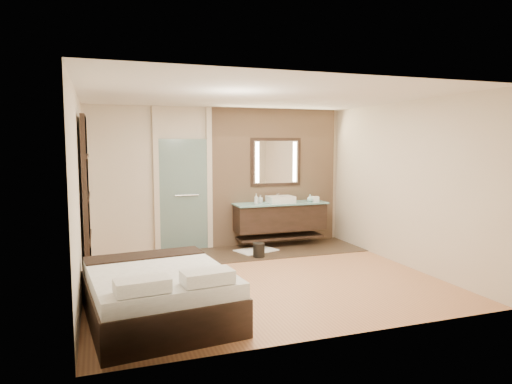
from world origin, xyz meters
name	(u,v)px	position (x,y,z in m)	size (l,w,h in m)	color
floor	(260,278)	(0.00, 0.00, 0.00)	(5.00, 5.00, 0.00)	#AD6E48
tile_strip	(262,251)	(0.60, 1.60, 0.01)	(3.80, 1.30, 0.01)	#3A291F
stone_wall	(275,177)	(1.10, 2.21, 1.35)	(2.60, 0.08, 2.70)	tan
vanity	(280,217)	(1.10, 1.92, 0.58)	(1.85, 0.55, 0.88)	black
mirror_unit	(276,162)	(1.10, 2.16, 1.65)	(1.06, 0.04, 0.96)	black
frosted_door	(184,190)	(-0.75, 2.20, 1.14)	(1.10, 0.12, 2.70)	#A1CCC4
shoji_partition	(87,200)	(-2.43, 0.60, 1.21)	(0.06, 1.20, 2.40)	black
bed	(159,294)	(-1.65, -1.16, 0.30)	(1.70, 2.04, 0.73)	black
bath_mat	(256,250)	(0.50, 1.63, 0.02)	(0.72, 0.50, 0.02)	white
waste_bin	(259,250)	(0.39, 1.17, 0.13)	(0.21, 0.21, 0.26)	black
tissue_box	(316,199)	(1.83, 1.84, 0.92)	(0.12, 0.12, 0.10)	white
soap_bottle_a	(256,199)	(0.58, 1.86, 0.96)	(0.08, 0.08, 0.20)	silver
soap_bottle_b	(260,199)	(0.72, 2.03, 0.94)	(0.07, 0.07, 0.15)	#B2B2B2
soap_bottle_c	(310,198)	(1.72, 1.87, 0.94)	(0.11, 0.11, 0.14)	#BBEBE8
cup	(313,199)	(1.83, 1.96, 0.91)	(0.12, 0.12, 0.09)	white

